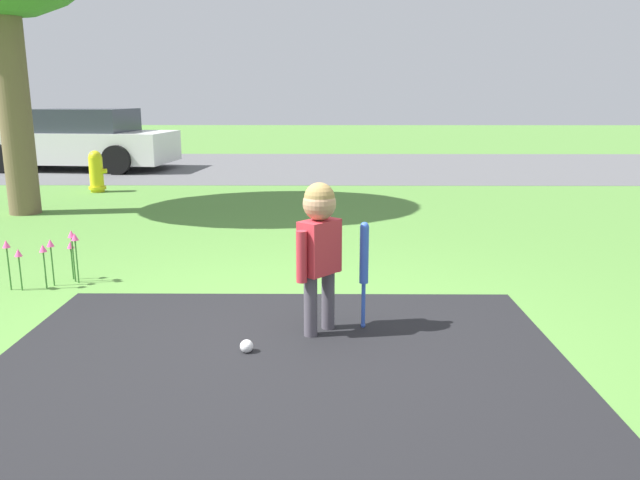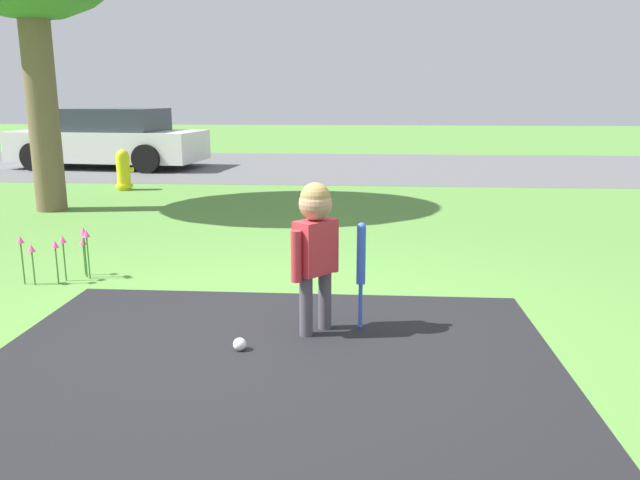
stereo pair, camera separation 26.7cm
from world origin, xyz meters
TOP-DOWN VIEW (x-y plane):
  - ground_plane at (0.00, 0.00)m, footprint 60.00×60.00m
  - street_strip at (0.00, 10.03)m, footprint 40.00×6.00m
  - child at (0.28, 0.21)m, footprint 0.29×0.32m
  - baseball_bat at (0.57, 0.29)m, footprint 0.06×0.06m
  - sports_ball at (-0.15, -0.13)m, footprint 0.08×0.08m
  - fire_hydrant at (-3.34, 6.29)m, footprint 0.30×0.27m
  - parked_car at (-4.84, 9.48)m, footprint 4.09×2.13m
  - flower_bed at (-1.90, 1.22)m, footprint 0.52×0.37m

SIDE VIEW (x-z plane):
  - ground_plane at x=0.00m, z-range 0.00..0.00m
  - street_strip at x=0.00m, z-range 0.00..0.01m
  - sports_ball at x=-0.15m, z-range 0.00..0.08m
  - flower_bed at x=-1.90m, z-range 0.10..0.54m
  - fire_hydrant at x=-3.34m, z-range -0.01..0.65m
  - baseball_bat at x=0.57m, z-range 0.11..0.82m
  - parked_car at x=-4.84m, z-range -0.04..1.21m
  - child at x=0.28m, z-range 0.15..1.13m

